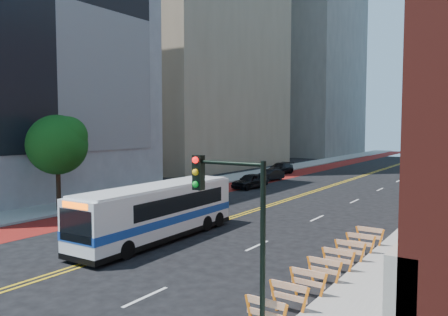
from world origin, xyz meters
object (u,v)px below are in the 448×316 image
car_b (270,175)px  car_c (280,169)px  transit_bus (159,211)px  car_a (250,181)px  street_tree (58,142)px  traffic_signal (233,214)px

car_b → car_c: size_ratio=0.78×
transit_bus → car_a: (-5.81, 19.48, -0.80)m
street_tree → transit_bus: size_ratio=0.62×
street_tree → car_a: bearing=73.4°
transit_bus → car_a: 20.34m
traffic_signal → car_c: size_ratio=1.02×
car_a → car_b: 6.49m
street_tree → car_c: 31.20m
traffic_signal → transit_bus: bearing=141.1°
street_tree → car_a: 18.88m
car_c → car_b: bearing=-73.2°
transit_bus → car_c: size_ratio=2.15×
traffic_signal → transit_bus: traffic_signal is taller
transit_bus → car_c: (-9.14, 32.69, -0.81)m
traffic_signal → car_c: (-18.71, 40.41, -3.00)m
car_b → car_c: 7.17m
traffic_signal → car_b: bearing=116.3°
transit_bus → car_b: transit_bus is taller
transit_bus → car_a: bearing=104.9°
car_a → street_tree: bearing=-99.4°
street_tree → traffic_signal: size_ratio=1.32×
traffic_signal → car_b: 37.57m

